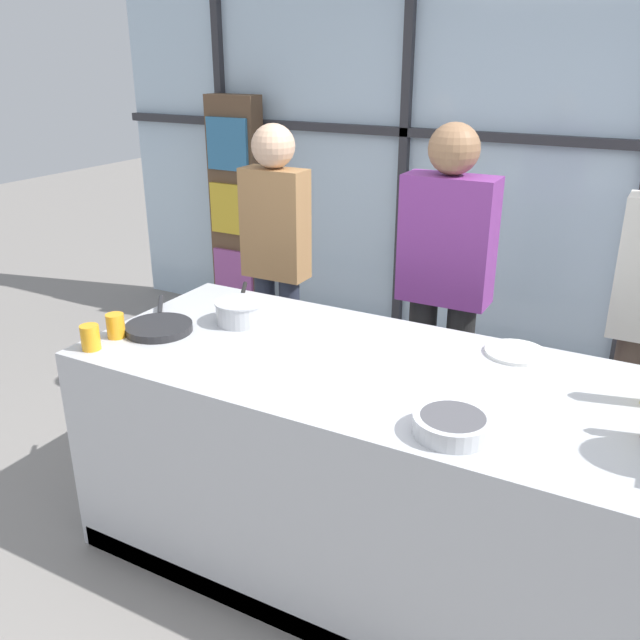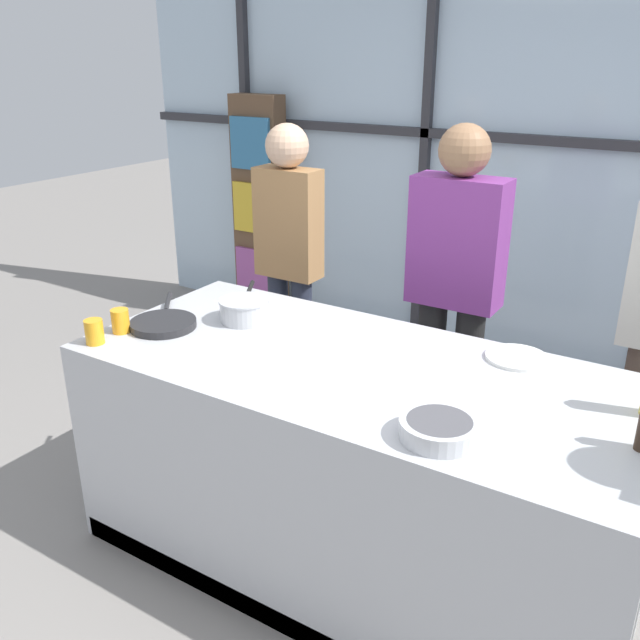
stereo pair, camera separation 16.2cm
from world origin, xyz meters
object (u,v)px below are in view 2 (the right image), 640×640
at_px(spectator_center_left, 455,280).
at_px(white_plate, 517,358).
at_px(spectator_far_left, 289,250).
at_px(mixing_bowl, 439,428).
at_px(frying_pan, 163,323).
at_px(juice_glass_near, 94,332).
at_px(saucepan, 244,309).
at_px(juice_glass_far, 120,321).

distance_m(spectator_center_left, white_plate, 0.80).
bearing_deg(spectator_far_left, mixing_bowl, 138.19).
relative_size(spectator_far_left, white_plate, 6.96).
xyz_separation_m(frying_pan, juice_glass_near, (-0.11, -0.28, 0.03)).
relative_size(mixing_bowl, juice_glass_near, 2.45).
bearing_deg(white_plate, frying_pan, -160.79).
relative_size(spectator_far_left, juice_glass_near, 16.57).
distance_m(white_plate, mixing_bowl, 0.70).
bearing_deg(saucepan, white_plate, 11.98).
xyz_separation_m(spectator_center_left, juice_glass_near, (-1.01, -1.39, -0.01)).
height_order(spectator_center_left, frying_pan, spectator_center_left).
bearing_deg(spectator_center_left, mixing_bowl, 109.79).
distance_m(spectator_center_left, saucepan, 1.08).
relative_size(white_plate, juice_glass_far, 2.38).
distance_m(spectator_far_left, saucepan, 0.93).
height_order(mixing_bowl, juice_glass_near, juice_glass_near).
relative_size(spectator_far_left, spectator_center_left, 0.97).
height_order(spectator_far_left, frying_pan, spectator_far_left).
distance_m(saucepan, juice_glass_near, 0.64).
bearing_deg(spectator_far_left, white_plate, 157.73).
bearing_deg(mixing_bowl, saucepan, 157.85).
distance_m(frying_pan, white_plate, 1.49).
xyz_separation_m(frying_pan, mixing_bowl, (1.37, -0.21, 0.02)).
bearing_deg(mixing_bowl, spectator_far_left, 138.19).
distance_m(spectator_center_left, mixing_bowl, 1.40).
bearing_deg(spectator_far_left, juice_glass_near, 89.55).
height_order(spectator_center_left, juice_glass_near, spectator_center_left).
xyz_separation_m(frying_pan, white_plate, (1.41, 0.49, -0.01)).
xyz_separation_m(white_plate, mixing_bowl, (-0.03, -0.70, 0.03)).
distance_m(spectator_center_left, juice_glass_near, 1.71).
relative_size(mixing_bowl, juice_glass_far, 2.45).
bearing_deg(spectator_center_left, juice_glass_near, 53.95).
distance_m(saucepan, mixing_bowl, 1.21).
height_order(saucepan, mixing_bowl, saucepan).
height_order(white_plate, juice_glass_near, juice_glass_near).
bearing_deg(spectator_center_left, saucepan, 53.13).
xyz_separation_m(frying_pan, juice_glass_far, (-0.11, -0.14, 0.03)).
bearing_deg(white_plate, juice_glass_far, -157.44).
bearing_deg(frying_pan, white_plate, 19.21).
xyz_separation_m(frying_pan, saucepan, (0.25, 0.25, 0.04)).
distance_m(frying_pan, juice_glass_near, 0.30).
bearing_deg(juice_glass_near, spectator_far_left, 89.55).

